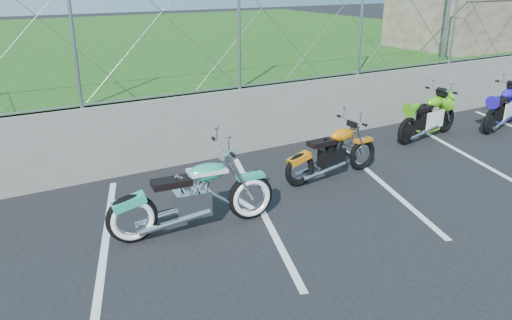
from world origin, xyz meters
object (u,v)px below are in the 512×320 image
naked_orange (334,154)px  cruiser_turquoise (196,198)px  sportbike_blue (503,109)px  sportbike_green (429,118)px

naked_orange → cruiser_turquoise: bearing=-170.9°
sportbike_blue → naked_orange: bearing=169.1°
sportbike_blue → sportbike_green: bearing=155.9°
cruiser_turquoise → sportbike_blue: 8.30m
cruiser_turquoise → naked_orange: size_ratio=1.19×
cruiser_turquoise → sportbike_green: size_ratio=1.20×
cruiser_turquoise → sportbike_blue: cruiser_turquoise is taller
cruiser_turquoise → sportbike_green: 6.26m
naked_orange → sportbike_blue: (5.35, 0.45, 0.01)m
naked_orange → sportbike_blue: sportbike_blue is taller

